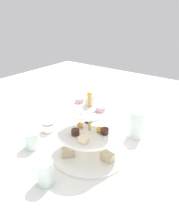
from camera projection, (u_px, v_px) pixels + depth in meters
ground_plane at (90, 153)px, 0.86m from camera, size 2.40×2.40×0.00m
tiered_serving_stand at (90, 136)px, 0.82m from camera, size 0.31×0.31×0.26m
water_glass_tall_right at (136, 124)px, 0.94m from camera, size 0.07×0.07×0.13m
water_glass_short_left at (32, 140)px, 0.88m from camera, size 0.06×0.06×0.07m
teacup_with_saucer at (48, 127)px, 1.00m from camera, size 0.09×0.09×0.05m
butter_knife_left at (151, 196)px, 0.66m from camera, size 0.17×0.04×0.00m
butter_knife_right at (86, 119)px, 1.12m from camera, size 0.13×0.13×0.00m
water_glass_mid_back at (45, 173)px, 0.69m from camera, size 0.06×0.06×0.09m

